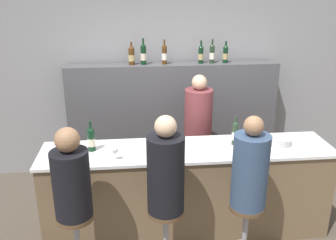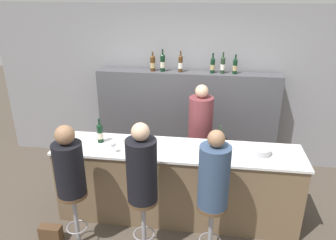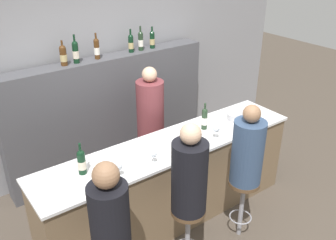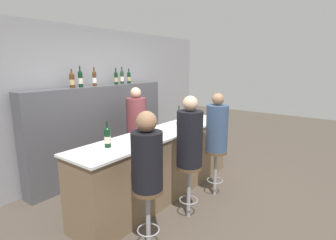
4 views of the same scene
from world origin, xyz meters
name	(u,v)px [view 4 (image 4 of 4)]	position (x,y,z in m)	size (l,w,h in m)	color
ground_plane	(179,199)	(0.00, 0.00, 0.00)	(16.00, 16.00, 0.00)	#4C4238
wall_back	(93,102)	(0.00, 1.91, 1.30)	(6.40, 0.05, 2.60)	gray
bar_counter	(162,163)	(0.00, 0.31, 0.50)	(3.03, 0.65, 0.99)	brown
back_bar_cabinet	(103,130)	(0.00, 1.68, 0.80)	(2.84, 0.28, 1.60)	#4C4C51
wine_bottle_counter_0	(107,137)	(-0.98, 0.36, 1.12)	(0.08, 0.08, 0.32)	black
wine_bottle_counter_1	(179,117)	(0.51, 0.36, 1.12)	(0.07, 0.07, 0.32)	#233823
wine_bottle_backbar_0	(72,80)	(-0.54, 1.68, 1.72)	(0.08, 0.08, 0.30)	#4C2D14
wine_bottle_backbar_1	(80,79)	(-0.39, 1.68, 1.74)	(0.07, 0.07, 0.34)	black
wine_bottle_backbar_2	(94,78)	(-0.11, 1.68, 1.73)	(0.07, 0.07, 0.32)	#4C2D14
wine_bottle_backbar_3	(116,78)	(0.37, 1.68, 1.72)	(0.07, 0.07, 0.30)	black
wine_bottle_backbar_4	(122,77)	(0.52, 1.68, 1.73)	(0.07, 0.07, 0.32)	#233823
wine_bottle_backbar_5	(129,77)	(0.70, 1.68, 1.72)	(0.07, 0.07, 0.29)	black
wine_glass_0	(137,138)	(-0.74, 0.11, 1.09)	(0.08, 0.08, 0.14)	silver
wine_glass_1	(157,132)	(-0.36, 0.11, 1.08)	(0.06, 0.06, 0.13)	silver
wine_glass_2	(190,120)	(0.46, 0.11, 1.11)	(0.07, 0.07, 0.16)	silver
metal_bowl	(196,118)	(0.99, 0.31, 1.03)	(0.24, 0.24, 0.08)	#B7B7BC
tasting_menu	(164,135)	(-0.13, 0.17, 0.99)	(0.21, 0.30, 0.00)	white
bar_stool_left	(148,204)	(-1.09, -0.36, 0.54)	(0.33, 0.33, 0.71)	gray
guest_seated_left	(147,156)	(-1.09, -0.36, 1.07)	(0.32, 0.32, 0.81)	black
bar_stool_middle	(189,178)	(-0.30, -0.36, 0.54)	(0.33, 0.33, 0.71)	gray
guest_seated_middle	(190,136)	(-0.30, -0.36, 1.10)	(0.32, 0.32, 0.88)	black
bar_stool_right	(216,161)	(0.45, -0.36, 0.54)	(0.33, 0.33, 0.71)	gray
guest_seated_right	(217,126)	(0.45, -0.36, 1.08)	(0.32, 0.32, 0.85)	#334766
bartender	(137,136)	(0.25, 1.07, 0.73)	(0.34, 0.34, 1.59)	brown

